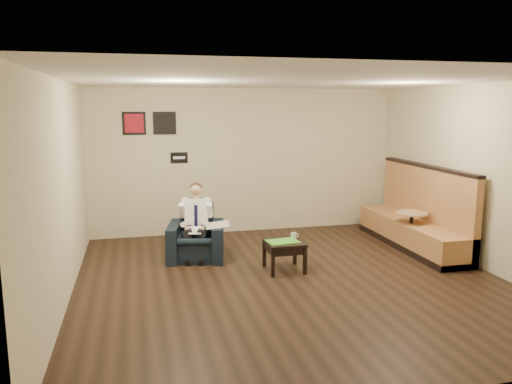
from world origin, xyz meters
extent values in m
plane|color=black|center=(0.00, 0.00, 0.00)|extent=(6.00, 6.00, 0.00)
cube|color=beige|center=(0.00, 3.00, 1.40)|extent=(6.00, 0.02, 2.80)
cube|color=beige|center=(0.00, -3.00, 1.40)|extent=(6.00, 0.02, 2.80)
cube|color=beige|center=(-3.00, 0.00, 1.40)|extent=(0.02, 6.00, 2.80)
cube|color=beige|center=(3.00, 0.00, 1.40)|extent=(0.02, 6.00, 2.80)
cube|color=white|center=(0.00, 0.00, 2.80)|extent=(6.00, 6.00, 0.02)
cube|color=black|center=(-1.30, 2.98, 1.50)|extent=(0.32, 0.02, 0.20)
cube|color=#B51629|center=(-2.10, 2.98, 2.15)|extent=(0.42, 0.03, 0.42)
cube|color=black|center=(-1.55, 2.98, 2.15)|extent=(0.42, 0.03, 0.42)
cube|color=black|center=(-1.19, 1.39, 0.43)|extent=(1.03, 1.03, 0.85)
cube|color=white|center=(-1.23, 1.19, 0.52)|extent=(0.23, 0.30, 0.01)
cube|color=silver|center=(-0.86, 1.23, 0.58)|extent=(0.43, 0.51, 0.01)
cube|color=black|center=(0.03, 0.47, 0.23)|extent=(0.56, 0.56, 0.45)
cube|color=#4FD82B|center=(0.00, 0.45, 0.46)|extent=(0.49, 0.38, 0.01)
cylinder|color=white|center=(0.21, 0.59, 0.50)|extent=(0.08, 0.08, 0.10)
cube|color=black|center=(0.08, 0.63, 0.46)|extent=(0.15, 0.09, 0.01)
cube|color=#AD7643|center=(2.59, 1.18, 0.71)|extent=(0.66, 2.78, 1.42)
cylinder|color=tan|center=(2.45, 0.98, 0.34)|extent=(0.70, 0.70, 0.67)
camera|label=1|loc=(-2.09, -6.49, 2.46)|focal=35.00mm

